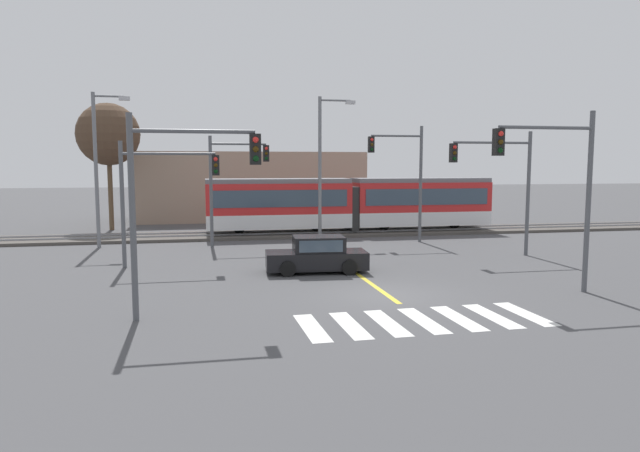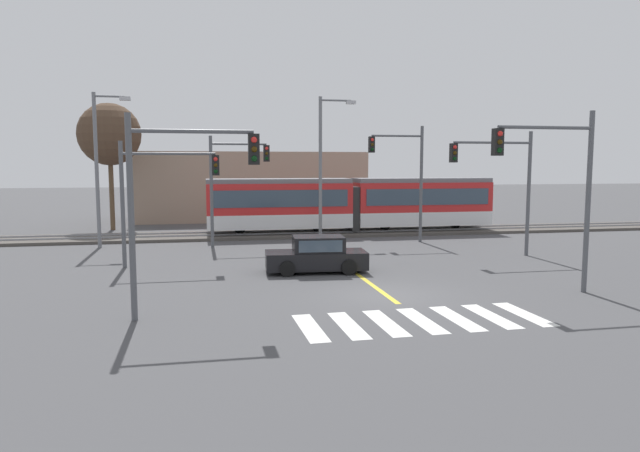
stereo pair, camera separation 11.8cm
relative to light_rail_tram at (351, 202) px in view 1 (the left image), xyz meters
The scene contains 24 objects.
ground_plane 17.63m from the light_rail_tram, 100.60° to the right, with size 200.00×200.00×0.00m, color #474749.
track_bed 3.77m from the light_rail_tram, behind, with size 120.00×4.00×0.18m, color #4C4742.
rail_near 3.77m from the light_rail_tram, 167.50° to the right, with size 120.00×0.08×0.10m, color #939399.
rail_far 3.77m from the light_rail_tram, 167.29° to the left, with size 120.00×0.08×0.10m, color #939399.
light_rail_tram is the anchor object (origin of this frame).
crosswalk_stripe_0 21.71m from the light_rail_tram, 107.56° to the right, with size 0.56×2.80×0.01m, color silver.
crosswalk_stripe_1 21.38m from the light_rail_tram, 104.75° to the right, with size 0.56×2.80×0.01m, color silver.
crosswalk_stripe_2 21.10m from the light_rail_tram, 101.87° to the right, with size 0.56×2.80×0.01m, color silver.
crosswalk_stripe_3 20.88m from the light_rail_tram, 98.92° to the right, with size 0.56×2.80×0.01m, color silver.
crosswalk_stripe_4 20.71m from the light_rail_tram, 95.91° to the right, with size 0.56×2.80×0.01m, color silver.
crosswalk_stripe_5 20.61m from the light_rail_tram, 92.86° to the right, with size 0.56×2.80×0.01m, color silver.
crosswalk_stripe_6 20.55m from the light_rail_tram, 89.78° to the right, with size 0.56×2.80×0.01m, color silver.
lane_centre_line 10.95m from the light_rail_tram, 107.42° to the right, with size 0.20×16.54×0.01m, color gold.
sedan_crossing 13.52m from the light_rail_tram, 110.81° to the right, with size 4.31×2.14×1.52m.
traffic_light_far_right 5.43m from the light_rail_tram, 66.61° to the right, with size 3.25×0.38×6.69m.
traffic_light_near_right 18.45m from the light_rail_tram, 81.97° to the right, with size 3.75×0.38×6.33m.
traffic_light_near_left 21.49m from the light_rail_tram, 118.14° to the right, with size 3.75×0.38×5.94m.
traffic_light_far_left 9.22m from the light_rail_tram, 151.12° to the right, with size 3.25×0.38×6.03m.
traffic_light_mid_right 11.57m from the light_rail_tram, 64.82° to the right, with size 4.25×0.38×6.10m.
traffic_light_mid_left 15.12m from the light_rail_tram, 138.72° to the right, with size 4.25×0.38×5.51m.
street_lamp_west 15.40m from the light_rail_tram, 167.54° to the right, with size 1.97×0.28×8.31m.
street_lamp_centre 4.53m from the light_rail_tram, 131.91° to the right, with size 2.21×0.28×8.43m.
bare_tree_far_west 17.13m from the light_rail_tram, 160.69° to the left, with size 4.22×4.22×8.65m.
building_backdrop_far 12.78m from the light_rail_tram, 115.83° to the left, with size 18.23×6.00×5.49m, color gray.
Camera 1 is at (-6.17, -18.49, 4.49)m, focal length 32.00 mm.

